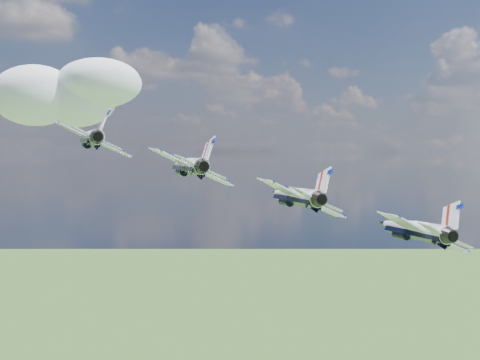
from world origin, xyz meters
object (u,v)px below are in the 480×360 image
jet_0 (91,138)px  jet_1 (188,165)px  jet_3 (412,229)px  jet_2 (295,195)px

jet_0 → jet_1: size_ratio=1.00×
jet_3 → jet_2: bearing=144.0°
jet_2 → jet_3: 12.16m
jet_0 → jet_2: (16.74, -16.56, -6.05)m
jet_2 → jet_1: bearing=144.0°
jet_2 → jet_3: jet_2 is taller
jet_1 → jet_3: jet_1 is taller
jet_1 → jet_2: (8.37, -8.28, -3.02)m
jet_0 → jet_2: jet_0 is taller
jet_0 → jet_3: size_ratio=1.00×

